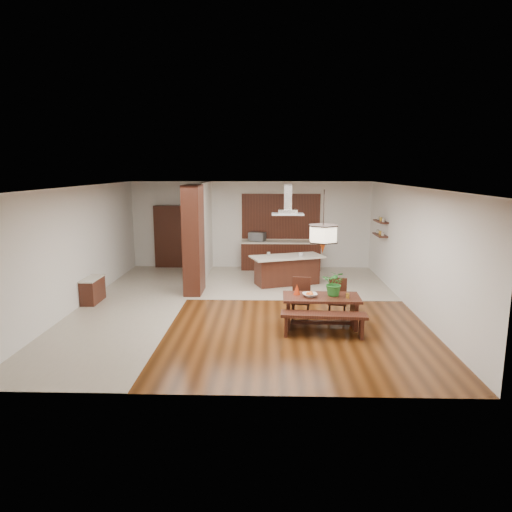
{
  "coord_description": "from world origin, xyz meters",
  "views": [
    {
      "loc": [
        0.61,
        -10.74,
        3.31
      ],
      "look_at": [
        0.3,
        0.0,
        1.25
      ],
      "focal_mm": 32.0,
      "sensor_mm": 36.0,
      "label": 1
    }
  ],
  "objects_px": {
    "range_hood": "(288,199)",
    "island_cup": "(301,255)",
    "foliage_plant": "(335,283)",
    "dining_chair_left": "(301,299)",
    "dining_table": "(321,304)",
    "fruit_bowl": "(310,295)",
    "hallway_console": "(93,290)",
    "kitchen_island": "(287,270)",
    "pendant_lantern": "(323,222)",
    "microwave": "(257,237)",
    "dining_chair_right": "(337,300)",
    "dining_bench": "(323,325)"
  },
  "relations": [
    {
      "from": "dining_bench",
      "to": "pendant_lantern",
      "type": "distance_m",
      "value": 2.09
    },
    {
      "from": "dining_chair_right",
      "to": "dining_table",
      "type": "bearing_deg",
      "value": -120.83
    },
    {
      "from": "foliage_plant",
      "to": "fruit_bowl",
      "type": "distance_m",
      "value": 0.59
    },
    {
      "from": "dining_chair_right",
      "to": "foliage_plant",
      "type": "bearing_deg",
      "value": -97.37
    },
    {
      "from": "kitchen_island",
      "to": "dining_chair_left",
      "type": "bearing_deg",
      "value": -106.15
    },
    {
      "from": "dining_chair_left",
      "to": "kitchen_island",
      "type": "relative_size",
      "value": 0.41
    },
    {
      "from": "fruit_bowl",
      "to": "kitchen_island",
      "type": "xyz_separation_m",
      "value": [
        -0.34,
        3.65,
        -0.27
      ]
    },
    {
      "from": "range_hood",
      "to": "island_cup",
      "type": "relative_size",
      "value": 7.02
    },
    {
      "from": "island_cup",
      "to": "kitchen_island",
      "type": "bearing_deg",
      "value": 166.0
    },
    {
      "from": "microwave",
      "to": "dining_chair_left",
      "type": "bearing_deg",
      "value": -57.42
    },
    {
      "from": "fruit_bowl",
      "to": "island_cup",
      "type": "relative_size",
      "value": 2.35
    },
    {
      "from": "hallway_console",
      "to": "kitchen_island",
      "type": "bearing_deg",
      "value": 21.68
    },
    {
      "from": "hallway_console",
      "to": "range_hood",
      "type": "bearing_deg",
      "value": 21.72
    },
    {
      "from": "dining_chair_left",
      "to": "range_hood",
      "type": "height_order",
      "value": "range_hood"
    },
    {
      "from": "dining_table",
      "to": "dining_chair_right",
      "type": "height_order",
      "value": "dining_chair_right"
    },
    {
      "from": "dining_chair_left",
      "to": "island_cup",
      "type": "distance_m",
      "value": 3.04
    },
    {
      "from": "dining_chair_left",
      "to": "dining_chair_right",
      "type": "height_order",
      "value": "dining_chair_left"
    },
    {
      "from": "hallway_console",
      "to": "island_cup",
      "type": "relative_size",
      "value": 6.86
    },
    {
      "from": "hallway_console",
      "to": "fruit_bowl",
      "type": "bearing_deg",
      "value": -17.66
    },
    {
      "from": "dining_table",
      "to": "foliage_plant",
      "type": "distance_m",
      "value": 0.53
    },
    {
      "from": "dining_chair_left",
      "to": "foliage_plant",
      "type": "distance_m",
      "value": 0.94
    },
    {
      "from": "dining_table",
      "to": "microwave",
      "type": "distance_m",
      "value": 5.88
    },
    {
      "from": "pendant_lantern",
      "to": "kitchen_island",
      "type": "bearing_deg",
      "value": 99.23
    },
    {
      "from": "fruit_bowl",
      "to": "range_hood",
      "type": "relative_size",
      "value": 0.33
    },
    {
      "from": "dining_bench",
      "to": "fruit_bowl",
      "type": "relative_size",
      "value": 5.67
    },
    {
      "from": "dining_bench",
      "to": "range_hood",
      "type": "bearing_deg",
      "value": 97.82
    },
    {
      "from": "hallway_console",
      "to": "dining_table",
      "type": "relative_size",
      "value": 0.54
    },
    {
      "from": "hallway_console",
      "to": "dining_chair_right",
      "type": "distance_m",
      "value": 6.05
    },
    {
      "from": "pendant_lantern",
      "to": "island_cup",
      "type": "relative_size",
      "value": 10.21
    },
    {
      "from": "kitchen_island",
      "to": "island_cup",
      "type": "distance_m",
      "value": 0.61
    },
    {
      "from": "dining_chair_left",
      "to": "kitchen_island",
      "type": "bearing_deg",
      "value": 101.06
    },
    {
      "from": "dining_chair_left",
      "to": "pendant_lantern",
      "type": "distance_m",
      "value": 1.89
    },
    {
      "from": "dining_chair_left",
      "to": "fruit_bowl",
      "type": "distance_m",
      "value": 0.62
    },
    {
      "from": "kitchen_island",
      "to": "microwave",
      "type": "bearing_deg",
      "value": 94.42
    },
    {
      "from": "dining_table",
      "to": "microwave",
      "type": "bearing_deg",
      "value": 104.9
    },
    {
      "from": "kitchen_island",
      "to": "microwave",
      "type": "relative_size",
      "value": 4.3
    },
    {
      "from": "dining_bench",
      "to": "dining_chair_right",
      "type": "distance_m",
      "value": 1.17
    },
    {
      "from": "dining_table",
      "to": "pendant_lantern",
      "type": "distance_m",
      "value": 1.75
    },
    {
      "from": "foliage_plant",
      "to": "dining_chair_left",
      "type": "bearing_deg",
      "value": 146.23
    },
    {
      "from": "kitchen_island",
      "to": "microwave",
      "type": "height_order",
      "value": "microwave"
    },
    {
      "from": "pendant_lantern",
      "to": "foliage_plant",
      "type": "relative_size",
      "value": 2.41
    },
    {
      "from": "range_hood",
      "to": "dining_chair_left",
      "type": "bearing_deg",
      "value": -86.46
    },
    {
      "from": "dining_table",
      "to": "dining_chair_left",
      "type": "bearing_deg",
      "value": 128.23
    },
    {
      "from": "microwave",
      "to": "island_cup",
      "type": "bearing_deg",
      "value": -38.31
    },
    {
      "from": "range_hood",
      "to": "dining_chair_right",
      "type": "bearing_deg",
      "value": -72.28
    },
    {
      "from": "foliage_plant",
      "to": "microwave",
      "type": "xyz_separation_m",
      "value": [
        -1.78,
        5.61,
        0.15
      ]
    },
    {
      "from": "dining_chair_right",
      "to": "kitchen_island",
      "type": "distance_m",
      "value": 3.27
    },
    {
      "from": "dining_bench",
      "to": "island_cup",
      "type": "height_order",
      "value": "island_cup"
    },
    {
      "from": "dining_chair_right",
      "to": "kitchen_island",
      "type": "bearing_deg",
      "value": 117.25
    },
    {
      "from": "dining_bench",
      "to": "dining_chair_left",
      "type": "height_order",
      "value": "dining_chair_left"
    }
  ]
}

